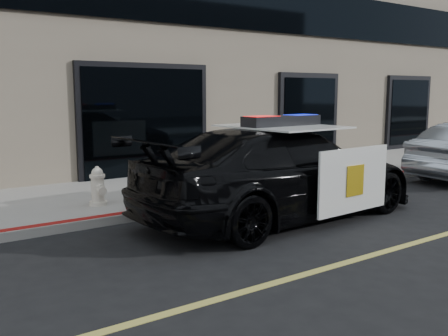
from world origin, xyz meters
TOP-DOWN VIEW (x-y plane):
  - ground at (0.00, 0.00)m, footprint 120.00×120.00m
  - sidewalk_n at (0.00, 5.25)m, footprint 60.00×3.50m
  - police_car at (-0.72, 2.26)m, footprint 2.86×5.73m
  - fire_hydrant at (-3.22, 4.40)m, footprint 0.32×0.45m

SIDE VIEW (x-z plane):
  - ground at x=0.00m, z-range 0.00..0.00m
  - sidewalk_n at x=0.00m, z-range 0.00..0.15m
  - fire_hydrant at x=-3.22m, z-range 0.13..0.84m
  - police_car at x=-0.72m, z-range -0.09..1.70m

